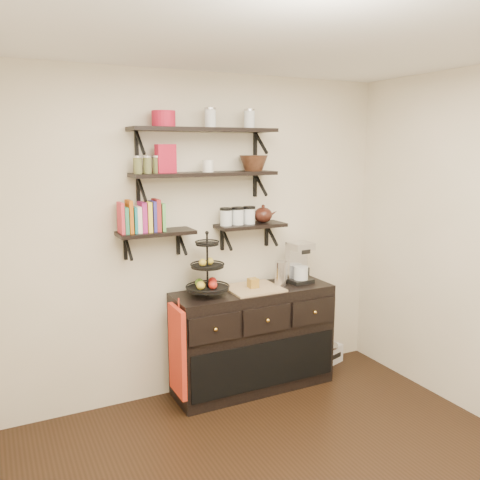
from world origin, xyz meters
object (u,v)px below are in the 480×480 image
fruit_stand (208,274)px  coffee_maker (298,263)px  sideboard (253,339)px  radio (326,354)px

fruit_stand → coffee_maker: fruit_stand is taller
sideboard → radio: 0.96m
radio → fruit_stand: bearing=167.6°
sideboard → fruit_stand: bearing=179.5°
coffee_maker → sideboard: bearing=178.3°
fruit_stand → radio: (1.30, 0.11, -0.98)m
sideboard → radio: size_ratio=3.83×
sideboard → coffee_maker: coffee_maker is taller
sideboard → fruit_stand: size_ratio=2.73×
coffee_maker → radio: 1.06m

